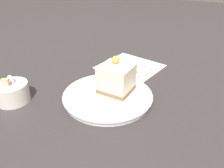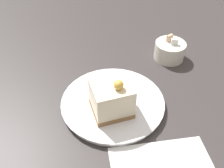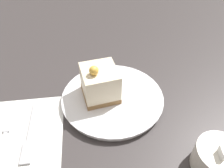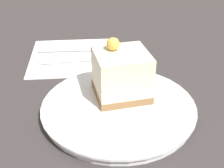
{
  "view_description": "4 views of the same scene",
  "coord_description": "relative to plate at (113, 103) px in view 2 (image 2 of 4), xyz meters",
  "views": [
    {
      "loc": [
        -0.44,
        -0.28,
        0.35
      ],
      "look_at": [
        0.04,
        -0.04,
        0.05
      ],
      "focal_mm": 35.0,
      "sensor_mm": 36.0,
      "label": 1
    },
    {
      "loc": [
        0.44,
        -0.18,
        0.47
      ],
      "look_at": [
        0.02,
        -0.02,
        0.06
      ],
      "focal_mm": 40.0,
      "sensor_mm": 36.0,
      "label": 2
    },
    {
      "loc": [
        0.17,
        0.34,
        0.41
      ],
      "look_at": [
        0.04,
        -0.03,
        0.05
      ],
      "focal_mm": 35.0,
      "sensor_mm": 36.0,
      "label": 3
    },
    {
      "loc": [
        -0.37,
        0.11,
        0.32
      ],
      "look_at": [
        0.02,
        -0.01,
        0.07
      ],
      "focal_mm": 50.0,
      "sensor_mm": 36.0,
      "label": 4
    }
  ],
  "objects": [
    {
      "name": "sugar_bowl",
      "position": [
        -0.13,
        0.24,
        0.02
      ],
      "size": [
        0.09,
        0.09,
        0.08
      ],
      "color": "silver",
      "rests_on": "ground_plane"
    },
    {
      "name": "cake_slice",
      "position": [
        0.03,
        -0.01,
        0.05
      ],
      "size": [
        0.09,
        0.09,
        0.1
      ],
      "rotation": [
        0.0,
        0.0,
        -0.05
      ],
      "color": "olive",
      "rests_on": "plate"
    },
    {
      "name": "plate",
      "position": [
        0.0,
        0.0,
        0.0
      ],
      "size": [
        0.26,
        0.26,
        0.02
      ],
      "color": "white",
      "rests_on": "ground_plane"
    },
    {
      "name": "ground_plane",
      "position": [
        -0.04,
        0.03,
        -0.01
      ],
      "size": [
        4.0,
        4.0,
        0.0
      ],
      "primitive_type": "plane",
      "color": "#383333"
    }
  ]
}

